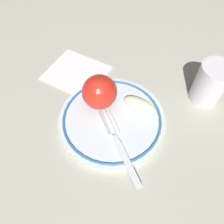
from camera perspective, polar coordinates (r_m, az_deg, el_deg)
The scene contains 7 objects.
ground_plane at distance 0.46m, azimuth -1.40°, elevation -4.00°, with size 2.00×2.00×0.00m, color #AEAC99.
plate at distance 0.46m, azimuth -0.00°, elevation -1.83°, with size 0.23×0.23×0.01m.
apple_red_whole at distance 0.45m, azimuth -3.29°, elevation 5.20°, with size 0.07×0.07×0.08m.
apple_slice_front at distance 0.47m, azimuth 7.28°, elevation 1.91°, with size 0.07×0.03×0.02m, color beige.
fork at distance 0.42m, azimuth 2.30°, elevation -9.45°, with size 0.11×0.16×0.00m.
drinking_glass at distance 0.52m, azimuth 24.38°, elevation 6.81°, with size 0.07×0.07×0.09m, color silver.
napkin_folded at distance 0.56m, azimuth -9.26°, elevation 10.16°, with size 0.14×0.12×0.01m, color white.
Camera 1 is at (0.05, -0.23, 0.40)m, focal length 35.00 mm.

